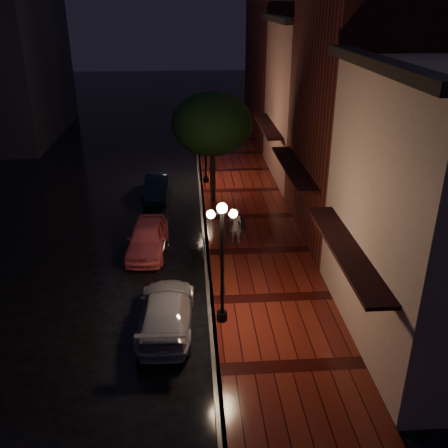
% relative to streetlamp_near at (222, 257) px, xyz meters
% --- Properties ---
extents(ground, '(120.00, 120.00, 0.00)m').
position_rel_streetlamp_near_xyz_m(ground, '(-0.35, 5.00, -2.60)').
color(ground, black).
rests_on(ground, ground).
extents(sidewalk, '(4.50, 60.00, 0.15)m').
position_rel_streetlamp_near_xyz_m(sidewalk, '(1.90, 5.00, -2.53)').
color(sidewalk, '#47110C').
rests_on(sidewalk, ground).
extents(curb, '(0.25, 60.00, 0.15)m').
position_rel_streetlamp_near_xyz_m(curb, '(-0.35, 5.00, -2.53)').
color(curb, '#595451').
rests_on(curb, ground).
extents(storefront_near, '(5.00, 8.00, 8.50)m').
position_rel_streetlamp_near_xyz_m(storefront_near, '(6.65, -1.00, 1.65)').
color(storefront_near, gray).
rests_on(storefront_near, ground).
extents(storefront_mid, '(5.00, 8.00, 11.00)m').
position_rel_streetlamp_near_xyz_m(storefront_mid, '(6.65, 7.00, 2.90)').
color(storefront_mid, '#511914').
rests_on(storefront_mid, ground).
extents(storefront_far, '(5.00, 8.00, 9.00)m').
position_rel_streetlamp_near_xyz_m(storefront_far, '(6.65, 15.00, 1.90)').
color(storefront_far, '#8C5951').
rests_on(storefront_far, ground).
extents(storefront_extra, '(5.00, 12.00, 10.00)m').
position_rel_streetlamp_near_xyz_m(storefront_extra, '(6.65, 25.00, 2.40)').
color(storefront_extra, '#511914').
rests_on(storefront_extra, ground).
extents(streetlamp_near, '(0.96, 0.36, 4.31)m').
position_rel_streetlamp_near_xyz_m(streetlamp_near, '(0.00, 0.00, 0.00)').
color(streetlamp_near, black).
rests_on(streetlamp_near, sidewalk).
extents(streetlamp_far, '(0.96, 0.36, 4.31)m').
position_rel_streetlamp_near_xyz_m(streetlamp_far, '(0.00, 14.00, 0.00)').
color(streetlamp_far, black).
rests_on(streetlamp_far, sidewalk).
extents(street_tree, '(4.16, 4.16, 5.80)m').
position_rel_streetlamp_near_xyz_m(street_tree, '(0.26, 10.99, 1.64)').
color(street_tree, black).
rests_on(street_tree, sidewalk).
extents(pink_car, '(1.83, 4.08, 1.36)m').
position_rel_streetlamp_near_xyz_m(pink_car, '(-2.90, 5.51, -1.92)').
color(pink_car, '#EB616B').
rests_on(pink_car, ground).
extents(navy_car, '(1.54, 3.81, 1.23)m').
position_rel_streetlamp_near_xyz_m(navy_car, '(-2.78, 12.17, -1.99)').
color(navy_car, black).
rests_on(navy_car, ground).
extents(silver_car, '(1.96, 4.50, 1.29)m').
position_rel_streetlamp_near_xyz_m(silver_car, '(-1.89, -0.08, -1.96)').
color(silver_car, '#AEAEB6').
rests_on(silver_car, ground).
extents(woman_with_umbrella, '(0.96, 0.98, 2.32)m').
position_rel_streetlamp_near_xyz_m(woman_with_umbrella, '(1.01, 5.92, -0.92)').
color(woman_with_umbrella, white).
rests_on(woman_with_umbrella, sidewalk).
extents(parking_meter, '(0.12, 0.10, 1.26)m').
position_rel_streetlamp_near_xyz_m(parking_meter, '(0.60, 5.48, -1.69)').
color(parking_meter, black).
rests_on(parking_meter, sidewalk).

